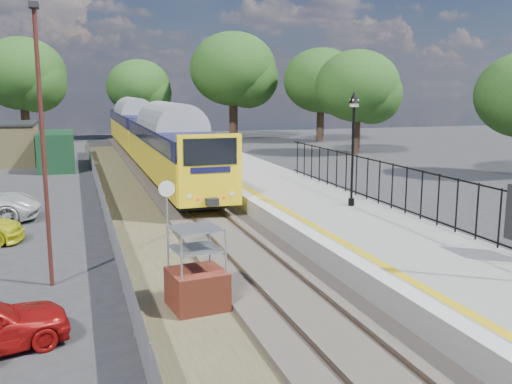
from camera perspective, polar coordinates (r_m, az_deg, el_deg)
name	(u,v)px	position (r m, az deg, el deg)	size (l,w,h in m)	color
ground	(279,289)	(16.30, 2.29, -9.66)	(120.00, 120.00, 0.00)	#2D2D30
track_bed	(193,216)	(25.14, -6.30, -2.36)	(5.90, 80.00, 0.29)	#473F38
platform	(307,208)	(24.85, 5.10, -1.65)	(5.00, 70.00, 0.90)	gray
platform_edge	(262,201)	(24.04, 0.58, -0.90)	(0.90, 70.00, 0.01)	silver
victorian_lamp_north	(354,121)	(23.01, 9.74, 6.98)	(0.44, 0.44, 4.60)	black
palisade_fence	(434,198)	(20.74, 17.39, -0.55)	(0.12, 26.00, 2.00)	black
wire_fence	(102,200)	(26.88, -15.13, -0.74)	(0.06, 52.00, 1.20)	#999EA3
tree_line	(143,78)	(56.80, -11.19, 11.10)	(56.80, 43.80, 11.88)	#332319
train	(148,133)	(43.57, -10.78, 5.82)	(2.82, 40.83, 3.51)	yellow
brick_plinth	(197,270)	(14.60, -5.96, -7.77)	(1.51, 1.51, 2.17)	maroon
speed_sign	(167,207)	(18.82, -8.89, -1.45)	(0.53, 0.10, 2.64)	#999EA3
carpark_lamp	(42,132)	(16.72, -20.61, 5.66)	(0.25, 0.50, 7.80)	#491D18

